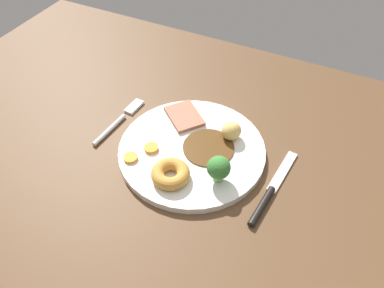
{
  "coord_description": "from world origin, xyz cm",
  "views": [
    {
      "loc": [
        24.37,
        -40.07,
        56.34
      ],
      "look_at": [
        3.42,
        2.88,
        6.0
      ],
      "focal_mm": 35.27,
      "sensor_mm": 36.0,
      "label": 1
    }
  ],
  "objects_px": {
    "knife": "(270,193)",
    "fork": "(120,120)",
    "yorkshire_pudding": "(171,174)",
    "carrot_coin_back": "(130,158)",
    "broccoli_floret": "(219,168)",
    "carrot_coin_front": "(151,148)",
    "meat_slice_main": "(184,116)",
    "dinner_plate": "(192,150)",
    "roast_potato_left": "(231,131)"
  },
  "relations": [
    {
      "from": "carrot_coin_back",
      "to": "broccoli_floret",
      "type": "bearing_deg",
      "value": 9.34
    },
    {
      "from": "knife",
      "to": "fork",
      "type": "bearing_deg",
      "value": 88.61
    },
    {
      "from": "yorkshire_pudding",
      "to": "broccoli_floret",
      "type": "bearing_deg",
      "value": 24.17
    },
    {
      "from": "meat_slice_main",
      "to": "carrot_coin_front",
      "type": "bearing_deg",
      "value": -98.68
    },
    {
      "from": "roast_potato_left",
      "to": "dinner_plate",
      "type": "bearing_deg",
      "value": -134.07
    },
    {
      "from": "knife",
      "to": "meat_slice_main",
      "type": "bearing_deg",
      "value": 71.51
    },
    {
      "from": "carrot_coin_front",
      "to": "broccoli_floret",
      "type": "xyz_separation_m",
      "value": [
        0.14,
        -0.01,
        0.03
      ]
    },
    {
      "from": "meat_slice_main",
      "to": "yorkshire_pudding",
      "type": "distance_m",
      "value": 0.16
    },
    {
      "from": "yorkshire_pudding",
      "to": "carrot_coin_front",
      "type": "height_order",
      "value": "yorkshire_pudding"
    },
    {
      "from": "yorkshire_pudding",
      "to": "fork",
      "type": "distance_m",
      "value": 0.19
    },
    {
      "from": "roast_potato_left",
      "to": "carrot_coin_front",
      "type": "height_order",
      "value": "roast_potato_left"
    },
    {
      "from": "meat_slice_main",
      "to": "knife",
      "type": "distance_m",
      "value": 0.23
    },
    {
      "from": "knife",
      "to": "carrot_coin_back",
      "type": "bearing_deg",
      "value": 106.17
    },
    {
      "from": "carrot_coin_front",
      "to": "fork",
      "type": "bearing_deg",
      "value": 154.02
    },
    {
      "from": "carrot_coin_front",
      "to": "fork",
      "type": "height_order",
      "value": "carrot_coin_front"
    },
    {
      "from": "yorkshire_pudding",
      "to": "carrot_coin_back",
      "type": "distance_m",
      "value": 0.09
    },
    {
      "from": "dinner_plate",
      "to": "broccoli_floret",
      "type": "height_order",
      "value": "broccoli_floret"
    },
    {
      "from": "broccoli_floret",
      "to": "fork",
      "type": "bearing_deg",
      "value": 165.88
    },
    {
      "from": "carrot_coin_back",
      "to": "knife",
      "type": "bearing_deg",
      "value": 10.31
    },
    {
      "from": "carrot_coin_back",
      "to": "knife",
      "type": "height_order",
      "value": "carrot_coin_back"
    },
    {
      "from": "roast_potato_left",
      "to": "broccoli_floret",
      "type": "distance_m",
      "value": 0.11
    },
    {
      "from": "carrot_coin_front",
      "to": "carrot_coin_back",
      "type": "xyz_separation_m",
      "value": [
        -0.02,
        -0.04,
        -0.0
      ]
    },
    {
      "from": "carrot_coin_back",
      "to": "carrot_coin_front",
      "type": "bearing_deg",
      "value": 59.22
    },
    {
      "from": "yorkshire_pudding",
      "to": "fork",
      "type": "height_order",
      "value": "yorkshire_pudding"
    },
    {
      "from": "dinner_plate",
      "to": "knife",
      "type": "height_order",
      "value": "dinner_plate"
    },
    {
      "from": "meat_slice_main",
      "to": "carrot_coin_front",
      "type": "height_order",
      "value": "meat_slice_main"
    },
    {
      "from": "meat_slice_main",
      "to": "broccoli_floret",
      "type": "height_order",
      "value": "broccoli_floret"
    },
    {
      "from": "roast_potato_left",
      "to": "carrot_coin_back",
      "type": "height_order",
      "value": "roast_potato_left"
    },
    {
      "from": "meat_slice_main",
      "to": "yorkshire_pudding",
      "type": "relative_size",
      "value": 1.16
    },
    {
      "from": "dinner_plate",
      "to": "carrot_coin_back",
      "type": "distance_m",
      "value": 0.12
    },
    {
      "from": "roast_potato_left",
      "to": "carrot_coin_back",
      "type": "distance_m",
      "value": 0.19
    },
    {
      "from": "broccoli_floret",
      "to": "meat_slice_main",
      "type": "bearing_deg",
      "value": 136.96
    },
    {
      "from": "yorkshire_pudding",
      "to": "carrot_coin_back",
      "type": "xyz_separation_m",
      "value": [
        -0.09,
        0.01,
        -0.01
      ]
    },
    {
      "from": "carrot_coin_back",
      "to": "roast_potato_left",
      "type": "bearing_deg",
      "value": 42.36
    },
    {
      "from": "carrot_coin_front",
      "to": "fork",
      "type": "relative_size",
      "value": 0.17
    },
    {
      "from": "roast_potato_left",
      "to": "carrot_coin_front",
      "type": "bearing_deg",
      "value": -142.29
    },
    {
      "from": "meat_slice_main",
      "to": "knife",
      "type": "height_order",
      "value": "meat_slice_main"
    },
    {
      "from": "knife",
      "to": "broccoli_floret",
      "type": "bearing_deg",
      "value": 107.9
    },
    {
      "from": "yorkshire_pudding",
      "to": "knife",
      "type": "bearing_deg",
      "value": 17.78
    },
    {
      "from": "broccoli_floret",
      "to": "carrot_coin_front",
      "type": "bearing_deg",
      "value": 175.77
    },
    {
      "from": "broccoli_floret",
      "to": "fork",
      "type": "height_order",
      "value": "broccoli_floret"
    },
    {
      "from": "dinner_plate",
      "to": "roast_potato_left",
      "type": "relative_size",
      "value": 7.26
    },
    {
      "from": "dinner_plate",
      "to": "meat_slice_main",
      "type": "relative_size",
      "value": 3.49
    },
    {
      "from": "yorkshire_pudding",
      "to": "fork",
      "type": "bearing_deg",
      "value": 150.76
    },
    {
      "from": "carrot_coin_front",
      "to": "carrot_coin_back",
      "type": "distance_m",
      "value": 0.04
    },
    {
      "from": "dinner_plate",
      "to": "yorkshire_pudding",
      "type": "distance_m",
      "value": 0.08
    },
    {
      "from": "dinner_plate",
      "to": "meat_slice_main",
      "type": "xyz_separation_m",
      "value": [
        -0.05,
        0.07,
        0.01
      ]
    },
    {
      "from": "yorkshire_pudding",
      "to": "carrot_coin_back",
      "type": "bearing_deg",
      "value": 175.39
    },
    {
      "from": "roast_potato_left",
      "to": "fork",
      "type": "relative_size",
      "value": 0.25
    },
    {
      "from": "fork",
      "to": "knife",
      "type": "relative_size",
      "value": 0.83
    }
  ]
}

